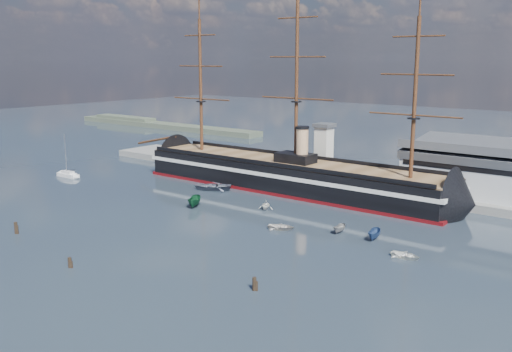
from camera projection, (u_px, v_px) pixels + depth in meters
The scene contains 16 objects.
ground at pixel (240, 204), 138.05m from camera, with size 600.00×600.00×0.00m, color #262F3E.
quay at pixel (350, 185), 159.66m from camera, with size 180.00×18.00×2.00m, color slate.
quay_tower at pixel (324, 149), 159.62m from camera, with size 5.00×5.00×15.00m.
shoreline at pixel (151, 124), 295.22m from camera, with size 120.00×10.00×4.00m.
warship at pixel (284, 174), 153.45m from camera, with size 112.92×16.72×53.94m.
sailboat at pixel (68, 174), 169.80m from camera, with size 8.13×2.52×12.93m.
motorboat_a at pixel (195, 207), 135.85m from camera, with size 7.70×2.83×3.08m, color #104826.
motorboat_b at pixel (281, 229), 117.96m from camera, with size 3.48×1.39×1.62m, color beige.
motorboat_c at pixel (339, 233), 115.65m from camera, with size 5.17×1.89×2.07m, color gray.
motorboat_d at pixel (266, 209), 133.66m from camera, with size 6.40×2.78×2.35m, color silver.
motorboat_e at pixel (405, 258), 101.04m from camera, with size 3.32×1.33×1.55m, color white.
motorboat_f at pixel (374, 240), 111.41m from camera, with size 6.15×2.26×2.46m, color navy.
motorboat_g at pixel (212, 190), 153.24m from camera, with size 6.24×2.50×2.91m, color slate.
piling_near_left at pixel (16, 234), 115.12m from camera, with size 0.64×0.64×3.13m, color black.
piling_near_mid at pixel (70, 268), 96.48m from camera, with size 0.64×0.64×2.52m, color black.
piling_far_right at pixel (254, 290), 87.01m from camera, with size 0.64×0.64×2.83m, color black.
Camera 1 is at (85.82, -62.68, 34.80)m, focal length 40.00 mm.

